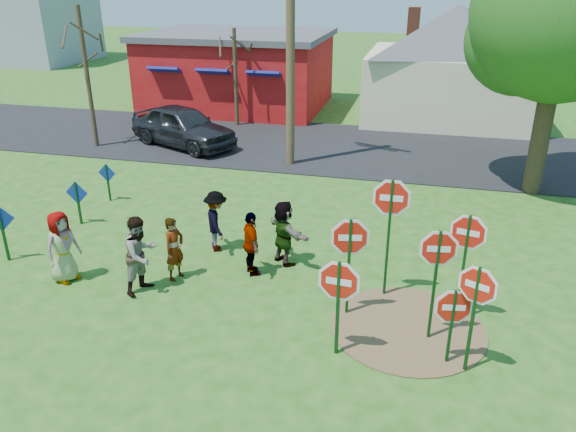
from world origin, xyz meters
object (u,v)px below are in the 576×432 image
stop_sign_a (339,288)px  suv (183,126)px  stop_sign_b (391,209)px  leafy_tree (567,21)px  utility_pole (290,15)px  person_b (174,249)px  stop_sign_d (467,242)px  stop_sign_c (437,261)px  person_a (62,247)px

stop_sign_a → suv: 14.98m
stop_sign_b → leafy_tree: (4.35, 7.77, 3.30)m
stop_sign_b → utility_pole: (-4.33, 8.68, 3.28)m
stop_sign_a → person_b: size_ratio=1.37×
stop_sign_d → leafy_tree: 9.59m
stop_sign_c → person_a: bearing=168.3°
stop_sign_a → utility_pole: size_ratio=0.21×
stop_sign_a → leafy_tree: leafy_tree is taller
stop_sign_b → stop_sign_c: (1.01, -1.46, -0.37)m
suv → stop_sign_d: bearing=-110.1°
suv → leafy_tree: bearing=-74.6°
stop_sign_c → leafy_tree: leafy_tree is taller
stop_sign_b → suv: size_ratio=0.60×
stop_sign_d → person_b: 6.60m
stop_sign_c → suv: stop_sign_c is taller
stop_sign_c → stop_sign_d: 0.96m
stop_sign_c → stop_sign_d: (0.56, 0.78, 0.09)m
stop_sign_d → stop_sign_a: bearing=-130.8°
stop_sign_b → stop_sign_c: bearing=-55.6°
person_a → leafy_tree: size_ratio=0.21×
person_a → stop_sign_a: bearing=-81.9°
utility_pole → person_b: bearing=-93.8°
leafy_tree → person_a: bearing=-142.9°
stop_sign_b → person_b: bearing=-175.2°
stop_sign_d → utility_pole: bearing=134.9°
stop_sign_a → person_a: stop_sign_a is taller
utility_pole → stop_sign_d: bearing=-57.8°
stop_sign_c → suv: bearing=122.4°
stop_sign_a → suv: bearing=129.5°
stop_sign_a → leafy_tree: (5.07, 10.16, 3.99)m
stop_sign_b → stop_sign_c: 1.82m
stop_sign_d → stop_sign_c: bearing=-113.4°
person_b → utility_pole: utility_pole is taller
stop_sign_a → stop_sign_c: bearing=33.0°
person_a → stop_sign_d: bearing=-68.5°
stop_sign_a → utility_pole: bearing=112.9°
stop_sign_d → utility_pole: utility_pole is taller
person_a → utility_pole: 11.26m
leafy_tree → stop_sign_c: bearing=-109.9°
suv → utility_pole: utility_pole is taller
suv → stop_sign_a: bearing=-120.9°
utility_pole → stop_sign_a: bearing=-71.9°
stop_sign_c → utility_pole: 12.03m
leafy_tree → person_b: bearing=-138.5°
stop_sign_a → stop_sign_b: stop_sign_b is taller
person_a → suv: (-1.79, 11.06, -0.00)m
stop_sign_c → person_a: stop_sign_c is taller
stop_sign_c → stop_sign_d: size_ratio=0.98×
suv → leafy_tree: leafy_tree is taller
stop_sign_c → suv: (-10.26, 11.38, -0.88)m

